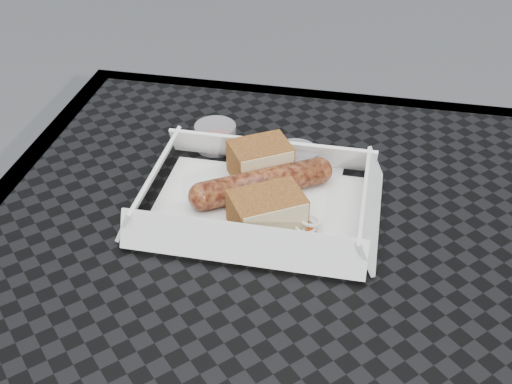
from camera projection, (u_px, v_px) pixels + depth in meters
The scene contains 9 objects.
patio_table at pixel (335, 354), 0.63m from camera, with size 0.80×0.80×0.74m.
food_tray at pixel (258, 207), 0.69m from camera, with size 0.22×0.15×0.00m, color white.
bratwurst at pixel (262, 183), 0.69m from camera, with size 0.14×0.10×0.03m.
bread_near at pixel (260, 160), 0.72m from camera, with size 0.06×0.05×0.04m, color brown.
bread_far at pixel (267, 210), 0.65m from camera, with size 0.07×0.05×0.04m, color brown.
veg_garnish at pixel (302, 229), 0.65m from camera, with size 0.03×0.03×0.00m.
napkin at pixel (283, 188), 0.72m from camera, with size 0.12×0.12×0.00m, color white.
condiment_cup_sauce at pixel (215, 136), 0.78m from camera, with size 0.05×0.05×0.03m, color maroon.
condiment_cup_empty at pixel (295, 161), 0.73m from camera, with size 0.05×0.05×0.03m, color silver.
Camera 1 is at (0.00, -0.41, 1.17)m, focal length 45.00 mm.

